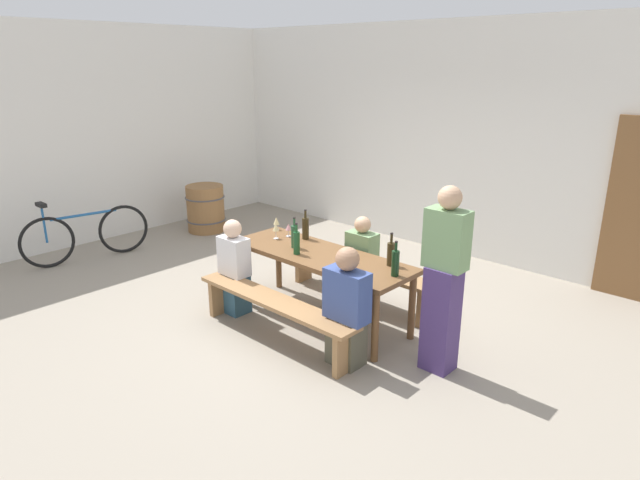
{
  "coord_description": "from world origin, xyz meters",
  "views": [
    {
      "loc": [
        3.68,
        -3.95,
        2.68
      ],
      "look_at": [
        0.0,
        0.0,
        0.9
      ],
      "focal_mm": 30.82,
      "sensor_mm": 36.0,
      "label": 1
    }
  ],
  "objects_px": {
    "seated_guest_near_0": "(235,269)",
    "wine_barrel": "(206,208)",
    "wine_glass_1": "(288,227)",
    "wine_glass_2": "(276,228)",
    "seated_guest_near_1": "(347,310)",
    "wine_bottle_0": "(306,228)",
    "wine_bottle_2": "(294,236)",
    "bench_near": "(274,308)",
    "wine_bottle_3": "(395,263)",
    "parked_bicycle_0": "(86,234)",
    "wine_glass_0": "(276,221)",
    "seated_guest_far_0": "(362,266)",
    "wine_bottle_1": "(391,253)",
    "standing_host": "(444,284)",
    "tasting_table": "(320,261)",
    "bench_far": "(359,272)",
    "wine_bottle_4": "(297,242)"
  },
  "relations": [
    {
      "from": "wine_glass_1",
      "to": "wine_glass_2",
      "type": "xyz_separation_m",
      "value": [
        -0.04,
        -0.15,
        0.02
      ]
    },
    {
      "from": "wine_bottle_3",
      "to": "wine_glass_1",
      "type": "xyz_separation_m",
      "value": [
        -1.6,
        0.16,
        -0.02
      ]
    },
    {
      "from": "wine_barrel",
      "to": "parked_bicycle_0",
      "type": "bearing_deg",
      "value": -92.08
    },
    {
      "from": "seated_guest_near_0",
      "to": "wine_barrel",
      "type": "bearing_deg",
      "value": 59.86
    },
    {
      "from": "wine_bottle_2",
      "to": "wine_glass_0",
      "type": "relative_size",
      "value": 2.13
    },
    {
      "from": "bench_far",
      "to": "seated_guest_far_0",
      "type": "bearing_deg",
      "value": -44.23
    },
    {
      "from": "bench_far",
      "to": "wine_barrel",
      "type": "relative_size",
      "value": 2.66
    },
    {
      "from": "wine_bottle_2",
      "to": "standing_host",
      "type": "xyz_separation_m",
      "value": [
        1.8,
        0.05,
        -0.05
      ]
    },
    {
      "from": "tasting_table",
      "to": "standing_host",
      "type": "xyz_separation_m",
      "value": [
        1.46,
        0.0,
        0.16
      ]
    },
    {
      "from": "wine_barrel",
      "to": "wine_bottle_1",
      "type": "bearing_deg",
      "value": -11.46
    },
    {
      "from": "tasting_table",
      "to": "parked_bicycle_0",
      "type": "distance_m",
      "value": 3.75
    },
    {
      "from": "bench_near",
      "to": "seated_guest_far_0",
      "type": "bearing_deg",
      "value": 82.48
    },
    {
      "from": "bench_near",
      "to": "wine_bottle_4",
      "type": "bearing_deg",
      "value": 109.34
    },
    {
      "from": "wine_bottle_2",
      "to": "bench_near",
      "type": "bearing_deg",
      "value": -61.53
    },
    {
      "from": "wine_bottle_3",
      "to": "standing_host",
      "type": "relative_size",
      "value": 0.2
    },
    {
      "from": "seated_guest_near_0",
      "to": "seated_guest_far_0",
      "type": "height_order",
      "value": "seated_guest_far_0"
    },
    {
      "from": "tasting_table",
      "to": "wine_glass_2",
      "type": "height_order",
      "value": "wine_glass_2"
    },
    {
      "from": "bench_far",
      "to": "wine_bottle_0",
      "type": "bearing_deg",
      "value": -138.2
    },
    {
      "from": "wine_bottle_4",
      "to": "wine_glass_2",
      "type": "distance_m",
      "value": 0.57
    },
    {
      "from": "wine_barrel",
      "to": "seated_guest_near_1",
      "type": "bearing_deg",
      "value": -20.21
    },
    {
      "from": "wine_bottle_0",
      "to": "seated_guest_near_1",
      "type": "relative_size",
      "value": 0.3
    },
    {
      "from": "bench_far",
      "to": "wine_barrel",
      "type": "xyz_separation_m",
      "value": [
        -3.56,
        0.44,
        0.02
      ]
    },
    {
      "from": "wine_glass_0",
      "to": "seated_guest_far_0",
      "type": "distance_m",
      "value": 1.19
    },
    {
      "from": "wine_glass_1",
      "to": "parked_bicycle_0",
      "type": "height_order",
      "value": "wine_glass_1"
    },
    {
      "from": "seated_guest_near_1",
      "to": "tasting_table",
      "type": "bearing_deg",
      "value": 57.56
    },
    {
      "from": "seated_guest_near_1",
      "to": "parked_bicycle_0",
      "type": "height_order",
      "value": "seated_guest_near_1"
    },
    {
      "from": "seated_guest_near_0",
      "to": "standing_host",
      "type": "relative_size",
      "value": 0.63
    },
    {
      "from": "wine_glass_0",
      "to": "seated_guest_far_0",
      "type": "relative_size",
      "value": 0.15
    },
    {
      "from": "wine_barrel",
      "to": "wine_glass_2",
      "type": "bearing_deg",
      "value": -20.52
    },
    {
      "from": "standing_host",
      "to": "parked_bicycle_0",
      "type": "relative_size",
      "value": 1.0
    },
    {
      "from": "bench_far",
      "to": "wine_bottle_0",
      "type": "distance_m",
      "value": 0.81
    },
    {
      "from": "seated_guest_near_0",
      "to": "standing_host",
      "type": "xyz_separation_m",
      "value": [
        2.26,
        0.51,
        0.32
      ]
    },
    {
      "from": "seated_guest_near_1",
      "to": "bench_near",
      "type": "bearing_deg",
      "value": 100.62
    },
    {
      "from": "wine_glass_1",
      "to": "seated_guest_far_0",
      "type": "bearing_deg",
      "value": 21.78
    },
    {
      "from": "bench_far",
      "to": "standing_host",
      "type": "height_order",
      "value": "standing_host"
    },
    {
      "from": "bench_far",
      "to": "seated_guest_near_0",
      "type": "relative_size",
      "value": 1.87
    },
    {
      "from": "seated_guest_near_1",
      "to": "standing_host",
      "type": "bearing_deg",
      "value": -52.37
    },
    {
      "from": "tasting_table",
      "to": "wine_bottle_0",
      "type": "distance_m",
      "value": 0.56
    },
    {
      "from": "seated_guest_near_0",
      "to": "parked_bicycle_0",
      "type": "relative_size",
      "value": 0.63
    },
    {
      "from": "bench_far",
      "to": "standing_host",
      "type": "relative_size",
      "value": 1.17
    },
    {
      "from": "standing_host",
      "to": "bench_far",
      "type": "bearing_deg",
      "value": -24.07
    },
    {
      "from": "wine_bottle_1",
      "to": "wine_glass_0",
      "type": "xyz_separation_m",
      "value": [
        -1.69,
        0.04,
        -0.02
      ]
    },
    {
      "from": "wine_bottle_2",
      "to": "seated_guest_near_1",
      "type": "bearing_deg",
      "value": -22.32
    },
    {
      "from": "wine_bottle_0",
      "to": "seated_guest_near_0",
      "type": "distance_m",
      "value": 0.91
    },
    {
      "from": "wine_bottle_0",
      "to": "wine_glass_2",
      "type": "relative_size",
      "value": 1.9
    },
    {
      "from": "bench_near",
      "to": "seated_guest_near_0",
      "type": "bearing_deg",
      "value": 169.35
    },
    {
      "from": "wine_barrel",
      "to": "wine_bottle_3",
      "type": "bearing_deg",
      "value": -13.39
    },
    {
      "from": "wine_glass_2",
      "to": "seated_guest_far_0",
      "type": "relative_size",
      "value": 0.17
    },
    {
      "from": "wine_glass_2",
      "to": "wine_barrel",
      "type": "xyz_separation_m",
      "value": [
        -2.86,
        1.07,
        -0.51
      ]
    },
    {
      "from": "seated_guest_near_1",
      "to": "parked_bicycle_0",
      "type": "distance_m",
      "value": 4.45
    }
  ]
}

